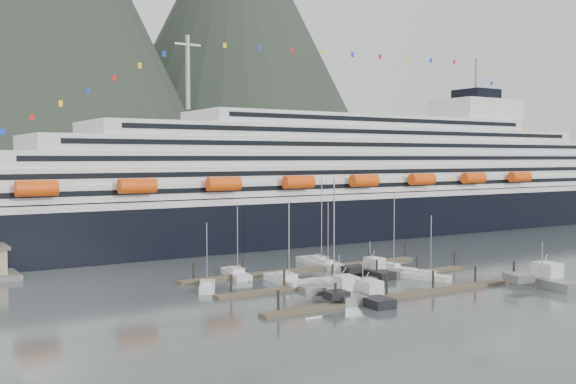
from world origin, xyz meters
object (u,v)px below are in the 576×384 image
trawler_a (362,296)px  cruise_ship (336,188)px  trawler_b (338,293)px  trawler_e (369,271)px  sailboat_g (318,263)px  trawler_d (541,280)px  sailboat_c (286,281)px  sailboat_a (207,287)px  sailboat_b (330,288)px  sailboat_f (325,265)px  sailboat_h (426,277)px  sailboat_d (389,269)px  sailboat_e (236,274)px

trawler_a → cruise_ship: bearing=-30.0°
cruise_ship → trawler_b: size_ratio=19.19×
cruise_ship → trawler_e: (-29.00, -48.87, -11.20)m
sailboat_g → trawler_d: sailboat_g is taller
sailboat_c → trawler_b: sailboat_c is taller
cruise_ship → sailboat_g: (-29.77, -34.95, -11.59)m
sailboat_a → sailboat_b: bearing=-98.8°
trawler_d → sailboat_f: bearing=33.7°
sailboat_b → sailboat_h: (18.77, -0.72, -0.07)m
sailboat_d → sailboat_f: (-7.30, 8.92, -0.00)m
trawler_b → sailboat_a: bearing=47.2°
sailboat_c → trawler_a: bearing=-167.5°
sailboat_d → sailboat_g: bearing=12.2°
sailboat_b → trawler_a: (-0.68, -8.52, 0.36)m
sailboat_b → sailboat_f: sailboat_b is taller
sailboat_c → trawler_d: bearing=-118.8°
cruise_ship → sailboat_e: (-48.30, -37.67, -11.63)m
sailboat_b → sailboat_c: (-2.64, 8.06, -0.03)m
sailboat_a → sailboat_d: sailboat_d is taller
trawler_b → sailboat_b: bearing=-15.2°
sailboat_b → sailboat_f: (11.62, 17.55, -0.06)m
sailboat_a → trawler_d: (44.86, -24.94, 0.55)m
cruise_ship → sailboat_a: bearing=-141.7°
sailboat_b → sailboat_e: (-6.26, 17.95, -0.05)m
trawler_a → trawler_b: bearing=34.2°
cruise_ship → sailboat_h: 62.06m
trawler_b → trawler_e: (15.52, 12.21, -0.04)m
sailboat_f → trawler_e: sailboat_f is taller
sailboat_c → trawler_d: (32.50, -22.37, 0.50)m
sailboat_d → trawler_e: 6.20m
trawler_d → trawler_b: bearing=78.6°
sailboat_h → trawler_b: sailboat_h is taller
sailboat_a → sailboat_h: sailboat_h is taller
sailboat_a → trawler_a: sailboat_a is taller
sailboat_f → trawler_d: size_ratio=0.96×
sailboat_a → sailboat_e: size_ratio=0.86×
trawler_e → trawler_d: bearing=-141.9°
sailboat_d → trawler_a: bearing=114.4°
sailboat_d → sailboat_f: bearing=22.6°
sailboat_b → sailboat_c: 8.48m
cruise_ship → sailboat_a: cruise_ship is taller
sailboat_a → sailboat_c: (12.36, -2.57, 0.05)m
sailboat_e → sailboat_h: (25.03, -18.67, -0.02)m
trawler_d → trawler_e: size_ratio=1.31×
sailboat_e → sailboat_g: bearing=-70.0°
sailboat_d → trawler_e: (-5.89, -1.88, 0.42)m
cruise_ship → trawler_d: size_ratio=16.40×
sailboat_e → trawler_e: 22.32m
sailboat_f → sailboat_e: bearing=85.2°
sailboat_g → trawler_b: (-14.76, -26.13, 0.43)m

